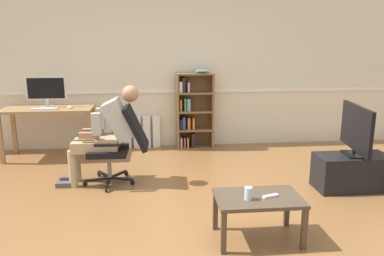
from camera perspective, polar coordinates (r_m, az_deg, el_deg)
The scene contains 15 objects.
ground_plane at distance 3.94m, azimuth -0.94°, elevation -12.84°, with size 18.00×18.00×0.00m, color brown.
back_wall at distance 6.20m, azimuth -3.11°, elevation 9.56°, with size 12.00×0.13×2.70m.
computer_desk at distance 5.99m, azimuth -20.89°, elevation 1.86°, with size 1.30×0.62×0.76m.
imac_monitor at distance 6.01m, azimuth -21.18°, elevation 5.46°, with size 0.58×0.14×0.45m.
keyboard at distance 5.84m, azimuth -21.45°, elevation 2.72°, with size 0.37×0.12×0.02m, color silver.
computer_mouse at distance 5.77m, azimuth -18.05°, elevation 2.93°, with size 0.06×0.10×0.03m, color white.
bookshelf at distance 6.10m, azimuth 0.09°, elevation 2.60°, with size 0.59×0.30×1.28m.
radiator at distance 6.25m, azimuth -9.00°, elevation -0.59°, with size 0.90×0.08×0.53m.
office_chair at distance 4.66m, azimuth -10.69°, elevation -2.07°, with size 0.81×0.61×0.97m.
person_seated at distance 4.65m, azimuth -12.93°, elevation -0.60°, with size 1.02×0.40×1.21m.
tv_stand at distance 4.87m, azimuth 23.01°, elevation -6.14°, with size 0.85×0.41×0.42m.
tv_screen at distance 4.73m, azimuth 23.57°, elevation -0.21°, with size 0.25×0.86×0.59m.
coffee_table at distance 3.40m, azimuth 9.98°, elevation -11.03°, with size 0.74×0.48×0.40m.
drinking_glass at distance 3.28m, azimuth 8.51°, elevation -9.74°, with size 0.07×0.07×0.11m, color silver.
spare_remote at distance 3.38m, azimuth 11.79°, elevation -10.03°, with size 0.04×0.15×0.02m, color white.
Camera 1 is at (-0.30, -3.53, 1.71)m, focal length 35.28 mm.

